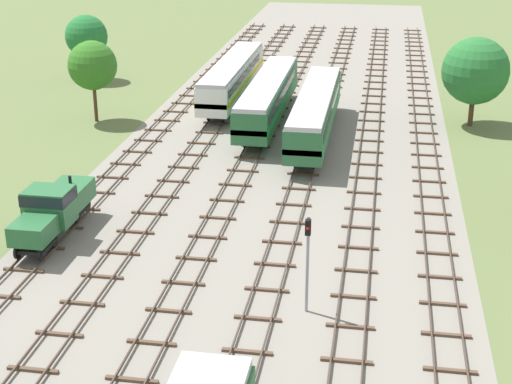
# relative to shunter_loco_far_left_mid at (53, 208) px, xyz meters

# --- Properties ---
(ground_plane) EXTENTS (480.00, 480.00, 0.00)m
(ground_plane) POSITION_rel_shunter_loco_far_left_mid_xyz_m (11.51, 13.99, -2.01)
(ground_plane) COLOR #5B6B3D
(ballast_bed) EXTENTS (27.02, 176.00, 0.01)m
(ballast_bed) POSITION_rel_shunter_loco_far_left_mid_xyz_m (11.51, 13.99, -2.01)
(ballast_bed) COLOR gray
(ballast_bed) RESTS_ON ground
(track_far_left) EXTENTS (2.40, 126.00, 0.29)m
(track_far_left) POSITION_rel_shunter_loco_far_left_mid_xyz_m (0.00, 14.99, -1.87)
(track_far_left) COLOR #47382D
(track_far_left) RESTS_ON ground
(track_left) EXTENTS (2.40, 126.00, 0.29)m
(track_left) POSITION_rel_shunter_loco_far_left_mid_xyz_m (4.60, 14.99, -1.87)
(track_left) COLOR #47382D
(track_left) RESTS_ON ground
(track_centre_left) EXTENTS (2.40, 126.00, 0.29)m
(track_centre_left) POSITION_rel_shunter_loco_far_left_mid_xyz_m (9.21, 14.99, -1.87)
(track_centre_left) COLOR #47382D
(track_centre_left) RESTS_ON ground
(track_centre) EXTENTS (2.40, 126.00, 0.29)m
(track_centre) POSITION_rel_shunter_loco_far_left_mid_xyz_m (13.81, 14.99, -1.87)
(track_centre) COLOR #47382D
(track_centre) RESTS_ON ground
(track_centre_right) EXTENTS (2.40, 126.00, 0.29)m
(track_centre_right) POSITION_rel_shunter_loco_far_left_mid_xyz_m (18.42, 14.99, -1.87)
(track_centre_right) COLOR #47382D
(track_centre_right) RESTS_ON ground
(track_right) EXTENTS (2.40, 126.00, 0.29)m
(track_right) POSITION_rel_shunter_loco_far_left_mid_xyz_m (23.02, 14.99, -1.87)
(track_right) COLOR #47382D
(track_right) RESTS_ON ground
(shunter_loco_far_left_mid) EXTENTS (2.74, 8.46, 3.10)m
(shunter_loco_far_left_mid) POSITION_rel_shunter_loco_far_left_mid_xyz_m (0.00, 0.00, 0.00)
(shunter_loco_far_left_mid) COLOR #286638
(shunter_loco_far_left_mid) RESTS_ON ground
(diesel_railcar_centre_midfar) EXTENTS (2.96, 20.50, 3.80)m
(diesel_railcar_centre_midfar) POSITION_rel_shunter_loco_far_left_mid_xyz_m (13.81, 22.14, 0.59)
(diesel_railcar_centre_midfar) COLOR #286638
(diesel_railcar_centre_midfar) RESTS_ON ground
(diesel_railcar_centre_left_far) EXTENTS (2.96, 20.50, 3.80)m
(diesel_railcar_centre_left_far) POSITION_rel_shunter_loco_far_left_mid_xyz_m (9.21, 26.20, 0.59)
(diesel_railcar_centre_left_far) COLOR #286638
(diesel_railcar_centre_left_far) RESTS_ON ground
(diesel_railcar_left_farther) EXTENTS (2.96, 20.50, 3.80)m
(diesel_railcar_left_farther) POSITION_rel_shunter_loco_far_left_mid_xyz_m (4.60, 33.27, 0.59)
(diesel_railcar_left_farther) COLOR white
(diesel_railcar_left_farther) RESTS_ON ground
(signal_post_nearest) EXTENTS (0.28, 0.47, 5.26)m
(signal_post_nearest) POSITION_rel_shunter_loco_far_left_mid_xyz_m (16.12, -6.32, 1.34)
(signal_post_nearest) COLOR gray
(signal_post_nearest) RESTS_ON ground
(lineside_tree_0) EXTENTS (4.39, 4.39, 7.36)m
(lineside_tree_0) POSITION_rel_shunter_loco_far_left_mid_xyz_m (-6.36, 24.47, 3.14)
(lineside_tree_0) COLOR #4C331E
(lineside_tree_0) RESTS_ON ground
(lineside_tree_1) EXTENTS (5.88, 5.88, 7.93)m
(lineside_tree_1) POSITION_rel_shunter_loco_far_left_mid_xyz_m (27.18, 28.61, 2.97)
(lineside_tree_1) COLOR #4C331E
(lineside_tree_1) RESTS_ON ground
(lineside_tree_3) EXTENTS (4.57, 4.57, 7.13)m
(lineside_tree_3) POSITION_rel_shunter_loco_far_left_mid_xyz_m (-12.69, 39.52, 2.82)
(lineside_tree_3) COLOR #4C331E
(lineside_tree_3) RESTS_ON ground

